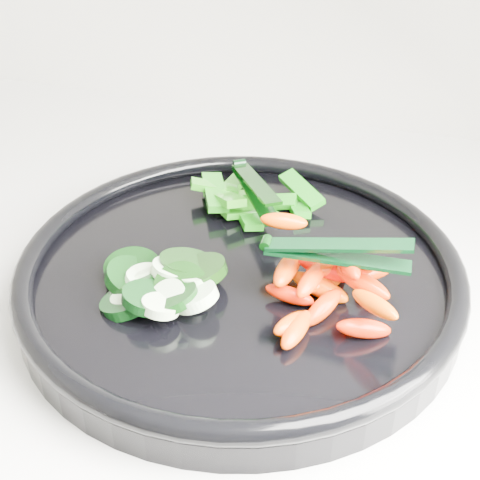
% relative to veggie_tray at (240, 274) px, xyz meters
% --- Properties ---
extents(veggie_tray, '(0.46, 0.46, 0.04)m').
position_rel_veggie_tray_xyz_m(veggie_tray, '(0.00, 0.00, 0.00)').
color(veggie_tray, black).
rests_on(veggie_tray, counter).
extents(cucumber_pile, '(0.12, 0.11, 0.04)m').
position_rel_veggie_tray_xyz_m(cucumber_pile, '(-0.05, -0.05, 0.01)').
color(cucumber_pile, black).
rests_on(cucumber_pile, veggie_tray).
extents(carrot_pile, '(0.13, 0.15, 0.05)m').
position_rel_veggie_tray_xyz_m(carrot_pile, '(0.08, -0.01, 0.02)').
color(carrot_pile, '#FE3300').
rests_on(carrot_pile, veggie_tray).
extents(pepper_pile, '(0.13, 0.10, 0.04)m').
position_rel_veggie_tray_xyz_m(pepper_pile, '(-0.03, 0.10, 0.01)').
color(pepper_pile, '#146109').
rests_on(pepper_pile, veggie_tray).
extents(tong_carrot, '(0.11, 0.02, 0.02)m').
position_rel_veggie_tray_xyz_m(tong_carrot, '(0.08, -0.02, 0.05)').
color(tong_carrot, black).
rests_on(tong_carrot, carrot_pile).
extents(tong_pepper, '(0.08, 0.10, 0.02)m').
position_rel_veggie_tray_xyz_m(tong_pepper, '(-0.02, 0.10, 0.03)').
color(tong_pepper, black).
rests_on(tong_pepper, pepper_pile).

